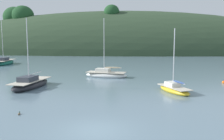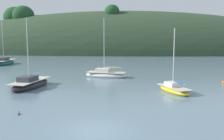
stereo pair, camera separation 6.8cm
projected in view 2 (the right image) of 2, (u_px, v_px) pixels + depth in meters
The scene contains 8 objects.
ground_plane at pixel (94, 131), 15.21m from camera, with size 400.00×400.00×0.00m, color slate.
far_shoreline_hill at pixel (120, 53), 95.73m from camera, with size 150.00×36.00×33.54m.
sailboat_orange_cutter at pixel (106, 74), 36.27m from camera, with size 6.44×3.36×8.65m.
sailboat_yellow_far at pixel (30, 84), 28.63m from camera, with size 3.39×7.08×8.06m.
sailboat_grey_yawl at pixel (4, 62), 53.79m from camera, with size 3.07×7.94×10.58m.
sailboat_white_near at pixel (174, 89), 26.11m from camera, with size 3.36×4.98×6.78m.
mooring_buoy_channel at pixel (224, 82), 31.22m from camera, with size 0.44×0.44×0.54m.
duck_straggler at pixel (19, 114), 18.46m from camera, with size 0.25×0.42×0.24m.
Camera 2 is at (1.84, -14.55, 5.58)m, focal length 40.17 mm.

